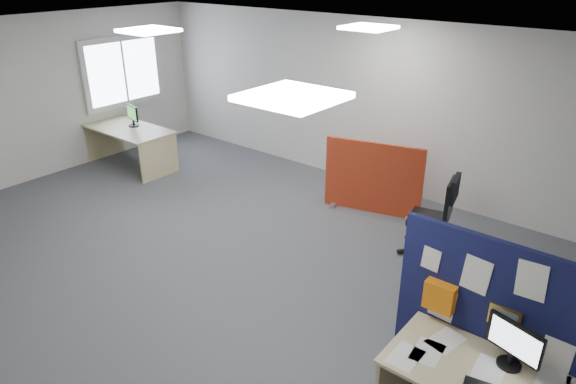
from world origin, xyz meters
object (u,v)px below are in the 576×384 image
Objects in this scene: second_desk at (131,137)px; monitor_main at (514,343)px; monitor_second at (132,115)px; navy_divider at (512,340)px; office_chair at (439,211)px; red_divider at (373,179)px.

monitor_main is at bearing -13.82° from second_desk.
monitor_second reaches higher than monitor_main.
second_desk is (-7.14, 1.57, -0.25)m from navy_divider.
monitor_main reaches higher than second_desk.
office_chair is (5.63, 0.53, 0.06)m from second_desk.
navy_divider is 4.59× the size of monitor_main.
second_desk is at bearing 179.12° from red_divider.
red_divider is at bearing 26.40° from monitor_second.
navy_divider is at bearing 120.45° from monitor_main.
monitor_main and office_chair have the same top height.
navy_divider is at bearing 0.40° from monitor_second.
office_chair reaches higher than red_divider.
navy_divider is 3.85m from red_divider.
second_desk is at bearing -70.91° from monitor_second.
red_divider is 1.39m from office_chair.
monitor_main is 1.02× the size of monitor_second.
red_divider is 0.83× the size of second_desk.
red_divider is 4.51m from monitor_second.
navy_divider is at bearing -66.85° from office_chair.
monitor_second is at bearing 171.97° from office_chair.
monitor_second is at bearing -178.52° from monitor_main.
navy_divider is 1.37× the size of red_divider.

